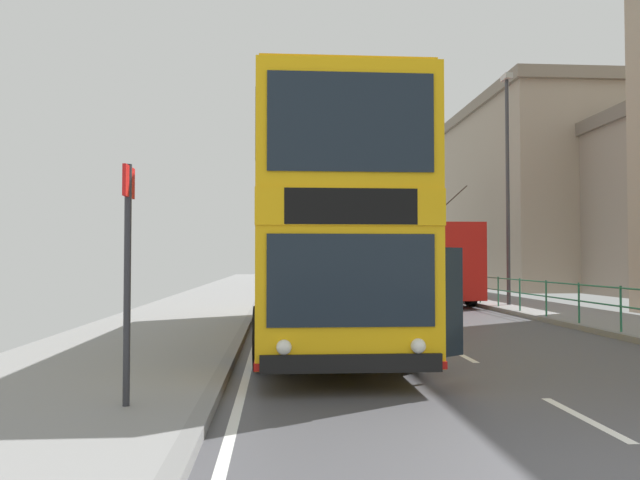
{
  "coord_description": "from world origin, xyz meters",
  "views": [
    {
      "loc": [
        -3.47,
        -4.27,
        1.79
      ],
      "look_at": [
        -2.67,
        7.4,
        2.17
      ],
      "focal_mm": 34.82,
      "sensor_mm": 36.0,
      "label": 1
    }
  ],
  "objects_px": {
    "background_building_00": "(558,195)",
    "bare_tree_far_00": "(440,229)",
    "double_decker_bus_main": "(321,233)",
    "background_bus_far_lane": "(422,261)",
    "street_lamp_far_side": "(508,172)",
    "bus_stop_sign_near": "(128,257)"
  },
  "relations": [
    {
      "from": "bus_stop_sign_near",
      "to": "street_lamp_far_side",
      "type": "height_order",
      "value": "street_lamp_far_side"
    },
    {
      "from": "background_bus_far_lane",
      "to": "bare_tree_far_00",
      "type": "height_order",
      "value": "bare_tree_far_00"
    },
    {
      "from": "background_building_00",
      "to": "street_lamp_far_side",
      "type": "bearing_deg",
      "value": -119.84
    },
    {
      "from": "street_lamp_far_side",
      "to": "double_decker_bus_main",
      "type": "bearing_deg",
      "value": -130.29
    },
    {
      "from": "double_decker_bus_main",
      "to": "background_building_00",
      "type": "bearing_deg",
      "value": 56.39
    },
    {
      "from": "bus_stop_sign_near",
      "to": "bare_tree_far_00",
      "type": "relative_size",
      "value": 0.37
    },
    {
      "from": "street_lamp_far_side",
      "to": "background_building_00",
      "type": "relative_size",
      "value": 0.51
    },
    {
      "from": "bare_tree_far_00",
      "to": "background_building_00",
      "type": "relative_size",
      "value": 0.43
    },
    {
      "from": "background_building_00",
      "to": "bare_tree_far_00",
      "type": "bearing_deg",
      "value": -158.99
    },
    {
      "from": "double_decker_bus_main",
      "to": "background_bus_far_lane",
      "type": "distance_m",
      "value": 14.21
    },
    {
      "from": "bus_stop_sign_near",
      "to": "background_building_00",
      "type": "xyz_separation_m",
      "value": [
        20.77,
        33.64,
        4.41
      ]
    },
    {
      "from": "background_building_00",
      "to": "background_bus_far_lane",
      "type": "bearing_deg",
      "value": -132.18
    },
    {
      "from": "double_decker_bus_main",
      "to": "background_bus_far_lane",
      "type": "xyz_separation_m",
      "value": [
        5.34,
        13.16,
        -0.65
      ]
    },
    {
      "from": "street_lamp_far_side",
      "to": "background_building_00",
      "type": "distance_m",
      "value": 21.02
    },
    {
      "from": "bare_tree_far_00",
      "to": "background_building_00",
      "type": "height_order",
      "value": "background_building_00"
    },
    {
      "from": "double_decker_bus_main",
      "to": "background_bus_far_lane",
      "type": "height_order",
      "value": "double_decker_bus_main"
    },
    {
      "from": "street_lamp_far_side",
      "to": "background_building_00",
      "type": "xyz_separation_m",
      "value": [
        10.45,
        18.21,
        1.14
      ]
    },
    {
      "from": "background_bus_far_lane",
      "to": "street_lamp_far_side",
      "type": "xyz_separation_m",
      "value": [
        2.32,
        -4.12,
        3.36
      ]
    },
    {
      "from": "double_decker_bus_main",
      "to": "street_lamp_far_side",
      "type": "height_order",
      "value": "street_lamp_far_side"
    },
    {
      "from": "bus_stop_sign_near",
      "to": "double_decker_bus_main",
      "type": "bearing_deg",
      "value": 67.38
    },
    {
      "from": "bare_tree_far_00",
      "to": "double_decker_bus_main",
      "type": "bearing_deg",
      "value": -110.7
    },
    {
      "from": "background_bus_far_lane",
      "to": "bus_stop_sign_near",
      "type": "height_order",
      "value": "background_bus_far_lane"
    }
  ]
}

